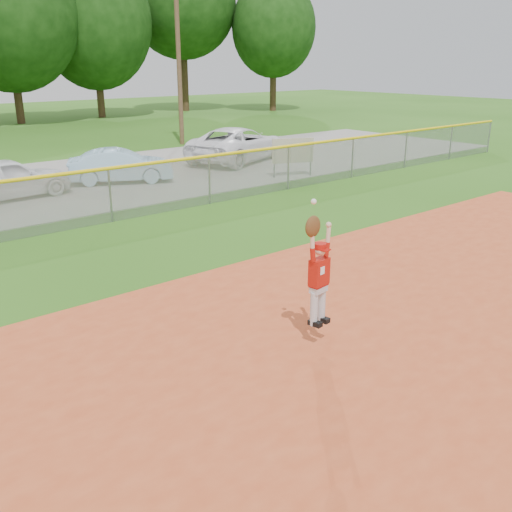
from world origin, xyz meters
The scene contains 8 objects.
ground centered at (0.00, 0.00, 0.00)m, with size 120.00×120.00×0.00m, color #2B5E15.
parking_strip centered at (0.00, 16.00, 0.01)m, with size 44.00×10.00×0.03m, color gray.
car_white_a centered at (-1.34, 14.62, 0.70)m, with size 1.58×3.93×1.34m, color white.
car_blue centered at (2.69, 14.69, 0.64)m, with size 1.29×3.70×1.22m, color #97C4E2.
car_white_b centered at (8.84, 15.63, 0.78)m, with size 2.47×5.36×1.49m, color white.
sponsor_sign centered at (8.27, 11.49, 0.98)m, with size 1.56×0.68×1.49m.
outfield_fence centered at (0.00, 10.00, 0.88)m, with size 40.06×0.10×1.55m.
ballplayer centered at (-0.86, 1.21, 1.27)m, with size 0.59×0.27×2.02m.
Camera 1 is at (-6.72, -4.40, 4.28)m, focal length 40.00 mm.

